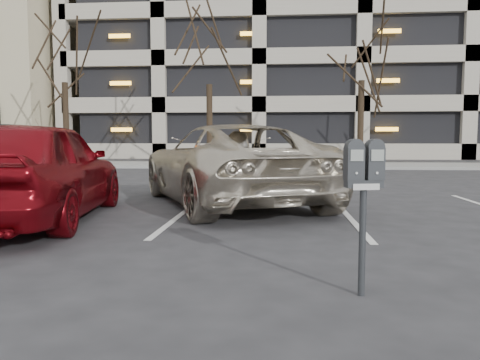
{
  "coord_description": "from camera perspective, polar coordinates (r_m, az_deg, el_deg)",
  "views": [
    {
      "loc": [
        0.23,
        -5.97,
        1.28
      ],
      "look_at": [
        -0.13,
        -1.48,
        0.88
      ],
      "focal_mm": 35.0,
      "sensor_mm": 36.0,
      "label": 1
    }
  ],
  "objects": [
    {
      "name": "ground",
      "position": [
        6.11,
        2.39,
        -7.07
      ],
      "size": [
        140.0,
        140.0,
        0.0
      ],
      "primitive_type": "plane",
      "color": "#28282B",
      "rests_on": "ground"
    },
    {
      "name": "sidewalk",
      "position": [
        22.0,
        4.05,
        1.82
      ],
      "size": [
        80.0,
        4.0,
        0.12
      ],
      "primitive_type": "cube",
      "color": "gray",
      "rests_on": "ground"
    },
    {
      "name": "stall_lines",
      "position": [
        8.52,
        -6.45,
        -3.61
      ],
      "size": [
        16.9,
        5.2,
        0.0
      ],
      "color": "silver",
      "rests_on": "ground"
    },
    {
      "name": "parking_garage",
      "position": [
        42.27,
        21.56,
        15.55
      ],
      "size": [
        52.0,
        20.0,
        19.0
      ],
      "color": "black",
      "rests_on": "ground"
    },
    {
      "name": "tree_a",
      "position": [
        24.77,
        -20.76,
        16.65
      ],
      "size": [
        3.9,
        3.9,
        8.87
      ],
      "color": "black",
      "rests_on": "ground"
    },
    {
      "name": "tree_b",
      "position": [
        22.73,
        -3.8,
        17.38
      ],
      "size": [
        3.75,
        3.75,
        8.51
      ],
      "color": "black",
      "rests_on": "ground"
    },
    {
      "name": "tree_c",
      "position": [
        22.86,
        14.73,
        17.63
      ],
      "size": [
        3.86,
        3.86,
        8.77
      ],
      "color": "black",
      "rests_on": "ground"
    },
    {
      "name": "parking_meter",
      "position": [
        3.88,
        14.85,
        0.13
      ],
      "size": [
        0.34,
        0.19,
        1.25
      ],
      "rotation": [
        0.0,
        0.0,
        0.22
      ],
      "color": "black",
      "rests_on": "ground"
    },
    {
      "name": "suv_silver",
      "position": [
        9.25,
        -1.35,
        1.9
      ],
      "size": [
        4.65,
        6.16,
        1.56
      ],
      "rotation": [
        0.0,
        0.0,
        3.57
      ],
      "color": "beige",
      "rests_on": "ground"
    },
    {
      "name": "car_red",
      "position": [
        7.89,
        -23.65,
        1.1
      ],
      "size": [
        2.55,
        4.91,
        1.59
      ],
      "primitive_type": "imported",
      "rotation": [
        0.0,
        0.0,
        3.29
      ],
      "color": "maroon",
      "rests_on": "ground"
    }
  ]
}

